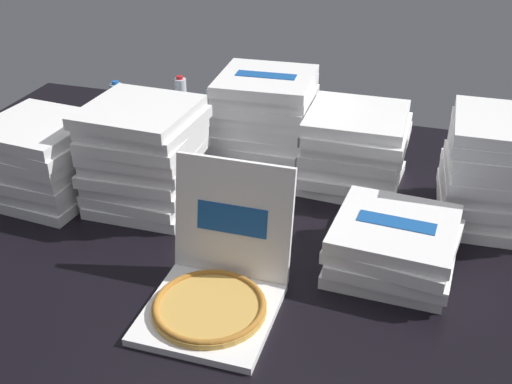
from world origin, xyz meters
The scene contains 13 objects.
ground_plane centered at (0.00, 0.00, -0.01)m, with size 3.20×2.40×0.02m, color black.
open_pizza_box centered at (0.02, -0.36, 0.08)m, with size 0.38×0.46×0.40m.
pizza_stack_left_far centered at (0.84, 0.41, 0.20)m, with size 0.43×0.43×0.40m.
pizza_stack_right_mid centered at (-0.11, 0.61, 0.20)m, with size 0.42×0.42×0.40m.
pizza_stack_left_near centered at (0.51, -0.02, 0.09)m, with size 0.43×0.43×0.18m.
pizza_stack_left_mid centered at (-0.45, 0.14, 0.20)m, with size 0.42×0.41×0.40m.
pizza_stack_right_far centered at (0.29, 0.53, 0.16)m, with size 0.41×0.41×0.31m.
pizza_stack_right_near centered at (-0.85, 0.07, 0.16)m, with size 0.44×0.43×0.31m.
ice_bucket centered at (-0.69, 0.65, 0.07)m, with size 0.33×0.33×0.13m, color #B7BABF.
water_bottle_0 centered at (-0.43, 0.83, 0.11)m, with size 0.06×0.06×0.23m.
water_bottle_1 centered at (-0.90, 0.77, 0.11)m, with size 0.06×0.06×0.23m.
water_bottle_2 centered at (-0.53, 0.46, 0.11)m, with size 0.06×0.06×0.23m.
water_bottle_3 centered at (-0.64, 0.93, 0.11)m, with size 0.06×0.06×0.23m.
Camera 1 is at (0.58, -1.76, 1.25)m, focal length 43.88 mm.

